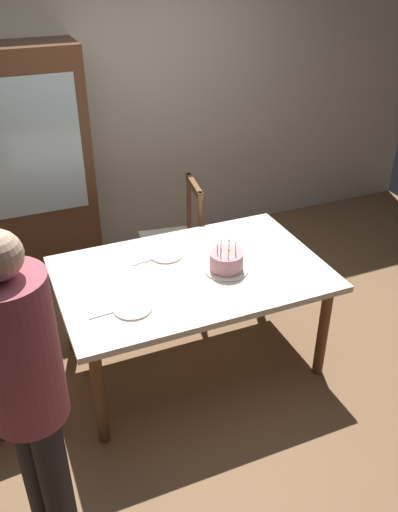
% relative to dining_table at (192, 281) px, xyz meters
% --- Properties ---
extents(ground, '(6.40, 6.40, 0.00)m').
position_rel_dining_table_xyz_m(ground, '(0.00, 0.00, -0.66)').
color(ground, brown).
extents(back_wall, '(6.40, 0.10, 2.60)m').
position_rel_dining_table_xyz_m(back_wall, '(0.00, 1.85, 0.64)').
color(back_wall, beige).
rests_on(back_wall, ground).
extents(dining_table, '(1.68, 1.08, 0.73)m').
position_rel_dining_table_xyz_m(dining_table, '(0.00, 0.00, 0.00)').
color(dining_table, silver).
rests_on(dining_table, ground).
extents(birthday_cake, '(0.28, 0.28, 0.19)m').
position_rel_dining_table_xyz_m(birthday_cake, '(0.21, -0.07, 0.14)').
color(birthday_cake, silver).
rests_on(birthday_cake, dining_table).
extents(plate_near_celebrant, '(0.22, 0.22, 0.01)m').
position_rel_dining_table_xyz_m(plate_near_celebrant, '(-0.46, -0.24, 0.08)').
color(plate_near_celebrant, white).
rests_on(plate_near_celebrant, dining_table).
extents(plate_far_side, '(0.22, 0.22, 0.01)m').
position_rel_dining_table_xyz_m(plate_far_side, '(-0.08, 0.24, 0.08)').
color(plate_far_side, white).
rests_on(plate_far_side, dining_table).
extents(fork_near_celebrant, '(0.18, 0.03, 0.01)m').
position_rel_dining_table_xyz_m(fork_near_celebrant, '(-0.62, -0.23, 0.08)').
color(fork_near_celebrant, silver).
rests_on(fork_near_celebrant, dining_table).
extents(fork_far_side, '(0.18, 0.05, 0.01)m').
position_rel_dining_table_xyz_m(fork_far_side, '(-0.24, 0.22, 0.08)').
color(fork_far_side, silver).
rests_on(fork_far_side, dining_table).
extents(chair_spindle_back, '(0.50, 0.50, 0.95)m').
position_rel_dining_table_xyz_m(chair_spindle_back, '(0.19, 0.86, -0.20)').
color(chair_spindle_back, beige).
rests_on(chair_spindle_back, ground).
extents(person_celebrant, '(0.32, 0.32, 1.69)m').
position_rel_dining_table_xyz_m(person_celebrant, '(-1.09, -0.90, 0.31)').
color(person_celebrant, '#262328').
rests_on(person_celebrant, ground).
extents(china_cabinet, '(1.10, 0.45, 1.90)m').
position_rel_dining_table_xyz_m(china_cabinet, '(-0.83, 1.56, 0.30)').
color(china_cabinet, '#56331E').
rests_on(china_cabinet, ground).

